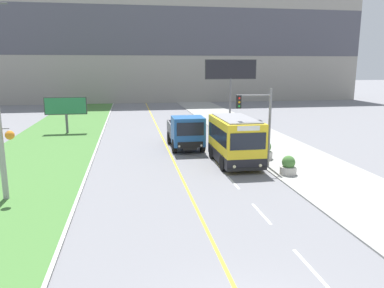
% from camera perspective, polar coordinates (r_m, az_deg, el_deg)
% --- Properties ---
extents(apartment_block_background, '(80.00, 8.04, 23.37)m').
position_cam_1_polar(apartment_block_background, '(70.49, -7.46, 16.01)').
color(apartment_block_background, gray).
rests_on(apartment_block_background, ground_plane).
extents(city_bus, '(2.64, 5.52, 3.13)m').
position_cam_1_polar(city_bus, '(24.97, 6.61, 0.48)').
color(city_bus, yellow).
rests_on(city_bus, ground_plane).
extents(dump_truck, '(2.47, 6.01, 2.68)m').
position_cam_1_polar(dump_truck, '(29.16, -0.85, 1.72)').
color(dump_truck, black).
rests_on(dump_truck, ground_plane).
extents(traffic_light_mast, '(2.28, 0.32, 5.09)m').
position_cam_1_polar(traffic_light_mast, '(23.77, 10.19, 3.93)').
color(traffic_light_mast, slate).
rests_on(traffic_light_mast, ground_plane).
extents(billboard_large, '(6.46, 0.24, 7.20)m').
position_cam_1_polar(billboard_large, '(47.05, 5.93, 10.91)').
color(billboard_large, '#59595B').
rests_on(billboard_large, ground_plane).
extents(billboard_small, '(3.98, 0.24, 3.52)m').
position_cam_1_polar(billboard_small, '(38.30, -18.69, 5.36)').
color(billboard_small, '#59595B').
rests_on(billboard_small, ground_plane).
extents(planter_round_near, '(0.99, 0.99, 1.14)m').
position_cam_1_polar(planter_round_near, '(23.13, 14.47, -3.29)').
color(planter_round_near, '#B7B2A8').
rests_on(planter_round_near, sidewalk_right).
extents(planter_round_second, '(1.09, 1.09, 1.28)m').
position_cam_1_polar(planter_round_second, '(26.63, 11.01, -1.01)').
color(planter_round_second, '#B7B2A8').
rests_on(planter_round_second, sidewalk_right).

